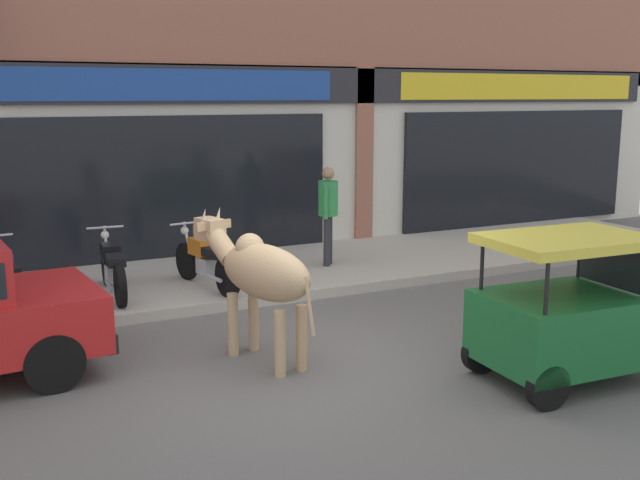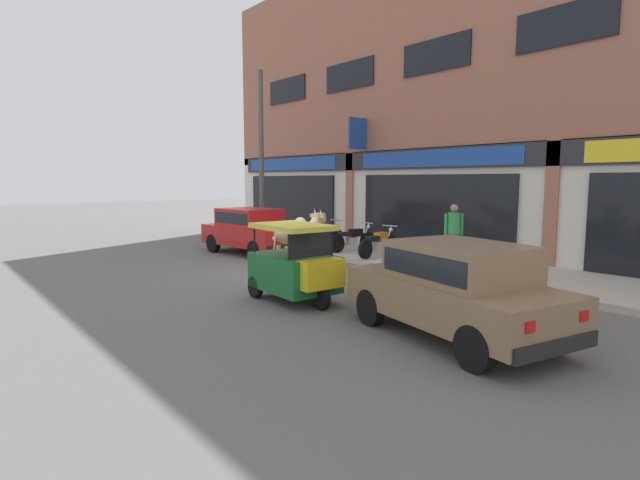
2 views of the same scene
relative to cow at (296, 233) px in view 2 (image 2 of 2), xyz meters
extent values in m
plane|color=#605E5B|center=(0.39, -0.26, -1.01)|extent=(90.00, 90.00, 0.00)
cube|color=#B7AFA3|center=(0.39, 3.52, -0.93)|extent=(19.00, 3.16, 0.15)
cube|color=#9E604C|center=(0.39, 5.38, 5.68)|extent=(23.00, 0.55, 7.20)
cube|color=silver|center=(0.39, 5.38, 0.69)|extent=(23.00, 0.55, 3.40)
cube|color=#28282D|center=(0.39, 5.06, 2.04)|extent=(22.08, 0.08, 0.64)
cube|color=black|center=(-7.28, 5.05, 0.34)|extent=(5.83, 0.10, 2.40)
cube|color=#1E479E|center=(-7.28, 5.03, 2.04)|extent=(6.13, 0.05, 0.52)
cube|color=#9E604C|center=(-3.45, 5.08, 0.69)|extent=(0.36, 0.12, 3.40)
cube|color=black|center=(0.39, 5.05, 0.34)|extent=(5.83, 0.10, 2.40)
cube|color=#1E479E|center=(0.39, 5.03, 2.04)|extent=(6.13, 0.05, 0.52)
cube|color=#9E604C|center=(4.22, 5.08, 0.69)|extent=(0.36, 0.12, 3.40)
cube|color=black|center=(-7.43, 5.07, 5.17)|extent=(2.50, 0.06, 1.00)
cube|color=black|center=(-3.52, 5.07, 5.17)|extent=(2.50, 0.06, 1.00)
cube|color=black|center=(0.39, 5.07, 5.17)|extent=(2.50, 0.06, 1.00)
cube|color=black|center=(4.30, 5.07, 5.17)|extent=(2.50, 0.06, 1.00)
cube|color=#1E479E|center=(-2.62, 4.65, 2.99)|extent=(0.08, 0.80, 1.10)
ellipsoid|color=tan|center=(0.02, -0.10, 0.01)|extent=(0.84, 1.48, 0.60)
sphere|color=tan|center=(-0.04, 0.18, 0.24)|extent=(0.32, 0.32, 0.32)
cylinder|color=tan|center=(-0.22, 0.29, -0.65)|extent=(0.12, 0.12, 0.72)
cylinder|color=tan|center=(0.06, 0.36, -0.65)|extent=(0.12, 0.12, 0.72)
cylinder|color=tan|center=(-0.01, -0.55, -0.65)|extent=(0.12, 0.12, 0.72)
cylinder|color=tan|center=(0.27, -0.48, -0.65)|extent=(0.12, 0.12, 0.72)
cylinder|color=tan|center=(-0.17, 0.70, 0.16)|extent=(0.35, 0.51, 0.43)
cube|color=tan|center=(-0.24, 0.95, 0.33)|extent=(0.30, 0.40, 0.26)
cube|color=#957A57|center=(-0.28, 1.13, 0.29)|extent=(0.19, 0.17, 0.14)
cone|color=beige|center=(-0.32, 0.89, 0.51)|extent=(0.08, 0.12, 0.19)
cone|color=beige|center=(-0.13, 0.94, 0.51)|extent=(0.08, 0.12, 0.19)
cube|color=tan|center=(-0.37, 0.83, 0.39)|extent=(0.15, 0.07, 0.10)
cube|color=tan|center=(-0.06, 0.91, 0.39)|extent=(0.15, 0.07, 0.10)
cylinder|color=tan|center=(0.20, -0.81, -0.21)|extent=(0.08, 0.17, 0.60)
cylinder|color=black|center=(4.72, -1.98, -0.71)|extent=(0.62, 0.29, 0.60)
cylinder|color=black|center=(4.99, -0.56, -0.71)|extent=(0.62, 0.29, 0.60)
cylinder|color=black|center=(6.98, -2.41, -0.71)|extent=(0.62, 0.29, 0.60)
cylinder|color=black|center=(7.25, -0.99, -0.71)|extent=(0.62, 0.29, 0.60)
cube|color=#846647|center=(5.99, -1.48, -0.41)|extent=(3.74, 2.22, 0.60)
cube|color=#846647|center=(6.09, -1.50, 0.17)|extent=(2.14, 1.77, 0.56)
cube|color=black|center=(6.09, -1.50, 0.17)|extent=(1.99, 1.76, 0.35)
cube|color=black|center=(4.29, -1.16, -0.63)|extent=(0.40, 1.52, 0.20)
cube|color=black|center=(7.69, -1.81, -0.63)|extent=(0.40, 1.52, 0.20)
sphere|color=silver|center=(4.17, -1.63, -0.33)|extent=(0.14, 0.14, 0.14)
sphere|color=silver|center=(4.35, -0.68, -0.33)|extent=(0.14, 0.14, 0.14)
cube|color=red|center=(7.62, -2.30, -0.31)|extent=(0.06, 0.16, 0.14)
cube|color=red|center=(7.80, -1.32, -0.31)|extent=(0.06, 0.16, 0.14)
cylinder|color=black|center=(-2.28, 1.53, -0.71)|extent=(0.61, 0.23, 0.60)
cylinder|color=black|center=(-2.16, 0.09, -0.71)|extent=(0.61, 0.23, 0.60)
cylinder|color=black|center=(-4.58, 1.34, -0.71)|extent=(0.61, 0.23, 0.60)
cylinder|color=black|center=(-4.46, -0.10, -0.71)|extent=(0.61, 0.23, 0.60)
cube|color=red|center=(-3.37, 0.71, -0.41)|extent=(3.62, 1.89, 0.60)
cube|color=red|center=(-3.47, 0.71, 0.17)|extent=(2.01, 1.59, 0.56)
cube|color=black|center=(-3.47, 0.71, 0.17)|extent=(1.86, 1.60, 0.35)
cube|color=black|center=(-1.65, 0.86, -0.63)|extent=(0.25, 1.52, 0.20)
cube|color=black|center=(-5.09, 0.57, -0.63)|extent=(0.25, 1.52, 0.20)
sphere|color=silver|center=(-1.66, 1.34, -0.33)|extent=(0.14, 0.14, 0.14)
sphere|color=silver|center=(-1.58, 0.38, -0.33)|extent=(0.14, 0.14, 0.14)
cube|color=red|center=(-5.16, 1.06, -0.31)|extent=(0.04, 0.16, 0.14)
cube|color=red|center=(-5.08, 0.07, -0.31)|extent=(0.04, 0.16, 0.14)
cylinder|color=black|center=(3.46, -1.99, -0.79)|extent=(0.45, 0.14, 0.44)
cylinder|color=black|center=(1.94, -1.39, -0.79)|extent=(0.45, 0.14, 0.44)
cylinder|color=black|center=(1.89, -2.43, -0.79)|extent=(0.45, 0.14, 0.44)
cube|color=#19602D|center=(2.56, -1.94, -0.44)|extent=(1.77, 1.25, 0.70)
cube|color=yellow|center=(3.46, -1.99, -0.34)|extent=(0.41, 0.89, 0.52)
cylinder|color=black|center=(3.16, -1.48, 0.19)|extent=(0.04, 0.04, 0.55)
cylinder|color=black|center=(3.11, -2.47, 0.19)|extent=(0.04, 0.04, 0.55)
cylinder|color=black|center=(1.88, -1.41, 0.19)|extent=(0.04, 0.04, 0.55)
cylinder|color=black|center=(1.83, -2.40, 0.19)|extent=(0.04, 0.04, 0.55)
cube|color=#DBCC42|center=(2.51, -1.94, 0.46)|extent=(1.67, 1.19, 0.10)
cube|color=black|center=(3.13, -1.97, 0.18)|extent=(0.08, 0.93, 0.50)
cylinder|color=black|center=(-2.46, 3.57, -0.58)|extent=(0.17, 0.57, 0.56)
cylinder|color=black|center=(-2.31, 2.33, -0.58)|extent=(0.17, 0.57, 0.56)
cube|color=#B2B5BA|center=(-2.38, 2.93, -0.54)|extent=(0.24, 0.34, 0.24)
cube|color=navy|center=(-2.40, 3.08, -0.28)|extent=(0.29, 0.43, 0.24)
cube|color=black|center=(-2.35, 2.69, -0.30)|extent=(0.28, 0.54, 0.12)
cylinder|color=#B2B5BA|center=(-2.46, 3.51, -0.28)|extent=(0.07, 0.27, 0.59)
cylinder|color=#B2B5BA|center=(-2.46, 3.55, 0.00)|extent=(0.52, 0.10, 0.03)
sphere|color=silver|center=(-2.47, 3.61, -0.12)|extent=(0.12, 0.12, 0.12)
cylinder|color=#B2B5BA|center=(-2.45, 2.55, -0.62)|extent=(0.12, 0.48, 0.06)
cylinder|color=black|center=(-0.96, 3.57, -0.58)|extent=(0.13, 0.56, 0.56)
cylinder|color=black|center=(-1.04, 2.32, -0.58)|extent=(0.13, 0.56, 0.56)
cube|color=#B2B5BA|center=(-1.00, 2.92, -0.54)|extent=(0.22, 0.33, 0.24)
cube|color=black|center=(-0.99, 3.08, -0.28)|extent=(0.26, 0.41, 0.24)
cube|color=black|center=(-1.02, 2.68, -0.30)|extent=(0.25, 0.53, 0.12)
cylinder|color=#B2B5BA|center=(-0.97, 3.51, -0.28)|extent=(0.06, 0.27, 0.59)
cylinder|color=#B2B5BA|center=(-0.96, 3.55, 0.00)|extent=(0.52, 0.06, 0.03)
sphere|color=silver|center=(-0.96, 3.61, -0.12)|extent=(0.12, 0.12, 0.12)
cylinder|color=#B2B5BA|center=(-1.13, 2.57, -0.62)|extent=(0.09, 0.48, 0.06)
cylinder|color=black|center=(0.18, 3.39, -0.58)|extent=(0.19, 0.57, 0.56)
cylinder|color=black|center=(0.39, 2.16, -0.58)|extent=(0.19, 0.57, 0.56)
cube|color=#B2B5BA|center=(0.29, 2.75, -0.54)|extent=(0.25, 0.35, 0.24)
cube|color=orange|center=(0.26, 2.91, -0.28)|extent=(0.30, 0.43, 0.24)
cube|color=black|center=(0.33, 2.52, -0.30)|extent=(0.30, 0.55, 0.12)
cylinder|color=#B2B5BA|center=(0.19, 3.33, -0.28)|extent=(0.08, 0.27, 0.59)
cylinder|color=#B2B5BA|center=(0.19, 3.37, 0.00)|extent=(0.52, 0.12, 0.03)
sphere|color=silver|center=(0.18, 3.43, -0.12)|extent=(0.12, 0.12, 0.12)
cylinder|color=#B2B5BA|center=(0.24, 2.38, -0.62)|extent=(0.14, 0.48, 0.06)
cylinder|color=#2D2D33|center=(2.58, 3.36, -0.45)|extent=(0.11, 0.11, 0.82)
cylinder|color=#2D2D33|center=(2.47, 3.22, -0.45)|extent=(0.11, 0.11, 0.82)
cylinder|color=#33934C|center=(2.53, 3.29, 0.24)|extent=(0.32, 0.32, 0.56)
cylinder|color=#33934C|center=(2.66, 3.45, 0.22)|extent=(0.08, 0.08, 0.56)
cylinder|color=#33934C|center=(2.40, 3.12, 0.22)|extent=(0.08, 0.08, 0.56)
sphere|color=tan|center=(2.53, 3.29, 0.64)|extent=(0.20, 0.20, 0.20)
cylinder|color=#595651|center=(-5.11, 2.24, 2.20)|extent=(0.18, 0.18, 6.12)
camera|label=1|loc=(-2.96, -7.34, 1.89)|focal=42.00mm
camera|label=2|loc=(10.40, -7.69, 1.38)|focal=28.00mm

